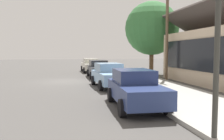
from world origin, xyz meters
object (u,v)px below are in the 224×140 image
Objects in this scene: car_skyblue at (110,75)px; fire_hydrant_red at (125,77)px; car_ivory at (91,65)px; traffic_light_main at (178,4)px; shade_tree at (152,29)px; car_navy at (135,88)px; utility_pole_wooden at (167,33)px; car_charcoal at (99,69)px.

fire_hydrant_red is (-1.29, 1.42, -0.32)m from car_skyblue.
traffic_light_main is (22.79, -0.29, 2.67)m from car_ivory.
shade_tree is at bearing 161.42° from traffic_light_main.
traffic_light_main is at bearing -4.23° from car_skyblue.
fire_hydrant_red is at bearing 129.18° from car_skyblue.
car_navy is 0.84× the size of traffic_light_main.
car_skyblue is 6.96m from utility_pole_wooden.
car_navy is 15.65m from shade_tree.
traffic_light_main is at bearing -0.46° from car_charcoal.
shade_tree is 19.30m from traffic_light_main.
car_navy is 0.58× the size of utility_pole_wooden.
traffic_light_main reaches higher than car_charcoal.
utility_pole_wooden is at bearing 113.95° from fire_hydrant_red.
utility_pole_wooden reaches higher than car_navy.
fire_hydrant_red is at bearing -34.02° from shade_tree.
utility_pole_wooden is (3.05, 5.32, 3.11)m from car_charcoal.
traffic_light_main is (16.45, -0.34, 2.68)m from car_charcoal.
fire_hydrant_red is at bearing 15.99° from car_charcoal.
traffic_light_main is 7.32× the size of fire_hydrant_red.
utility_pole_wooden is at bearing -5.59° from shade_tree.
traffic_light_main is (4.31, -0.24, 2.68)m from car_navy.
shade_tree reaches higher than car_ivory.
shade_tree is 1.00× the size of utility_pole_wooden.
utility_pole_wooden is (9.39, 5.37, 3.11)m from car_ivory.
car_ivory and car_charcoal have the same top height.
car_skyblue is 0.61× the size of shade_tree.
car_navy is 5.08m from traffic_light_main.
car_skyblue is at bearing -178.23° from car_navy.
shade_tree reaches higher than traffic_light_main.
utility_pole_wooden reaches higher than car_skyblue.
shade_tree is (-1.80, 5.79, 3.96)m from car_charcoal.
car_skyblue is 6.03m from car_navy.
car_charcoal is at bearing -0.98° from car_ivory.
shade_tree reaches higher than car_skyblue.
shade_tree is at bearing 145.98° from fire_hydrant_red.
car_navy is 7.46m from fire_hydrant_red.
car_charcoal is 5.02m from fire_hydrant_red.
car_ivory is at bearing -178.38° from car_navy.
car_charcoal is at bearing -178.73° from car_navy.
car_ivory is 0.93× the size of traffic_light_main.
car_ivory reaches higher than fire_hydrant_red.
utility_pole_wooden is at bearing 28.28° from car_ivory.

